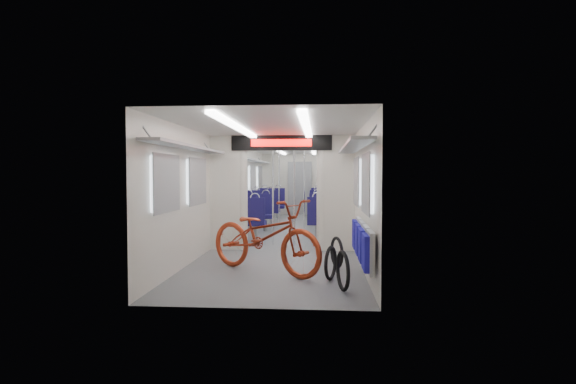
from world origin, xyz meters
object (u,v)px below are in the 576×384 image
object	(u,v)px
bicycle	(264,236)
bike_hoop_a	(343,273)
stanchion_far_left	(279,187)
flip_bench	(362,242)
stanchion_near_right	(294,192)
bike_hoop_b	(331,265)
bike_hoop_c	(337,254)
seat_bay_near_right	(327,213)
stanchion_near_left	(273,192)
seat_bay_far_right	(325,203)
seat_bay_far_left	(268,204)
seat_bay_near_left	(252,214)
stanchion_far_right	(304,188)

from	to	relation	value
bicycle	bike_hoop_a	world-z (taller)	bicycle
stanchion_far_left	bike_hoop_a	bearing A→B (deg)	-78.20
flip_bench	stanchion_near_right	xyz separation A→B (m)	(-1.13, 3.16, 0.57)
bike_hoop_b	bike_hoop_c	size ratio (longest dim) A/B	0.96
bike_hoop_a	flip_bench	bearing A→B (deg)	58.07
seat_bay_near_right	stanchion_far_left	distance (m)	2.17
bike_hoop_b	stanchion_near_left	world-z (taller)	stanchion_near_left
bike_hoop_c	seat_bay_far_right	size ratio (longest dim) A/B	0.22
bike_hoop_a	seat_bay_near_right	distance (m)	5.54
bike_hoop_a	seat_bay_far_left	xyz separation A→B (m)	(-2.00, 8.66, 0.33)
flip_bench	seat_bay_far_left	world-z (taller)	seat_bay_far_left
seat_bay_near_left	stanchion_far_right	xyz separation A→B (m)	(1.26, 1.60, 0.60)
seat_bay_far_right	stanchion_near_right	size ratio (longest dim) A/B	1.00
bike_hoop_a	seat_bay_near_left	size ratio (longest dim) A/B	0.26
seat_bay_far_right	stanchion_far_right	size ratio (longest dim) A/B	1.00
bike_hoop_a	stanchion_far_right	distance (m)	6.93
bicycle	seat_bay_near_left	world-z (taller)	bicycle
bike_hoop_b	seat_bay_near_left	size ratio (longest dim) A/B	0.24
bicycle	seat_bay_far_right	distance (m)	7.95
seat_bay_far_left	bike_hoop_b	bearing A→B (deg)	-77.01
stanchion_near_right	bike_hoop_c	bearing A→B (deg)	-69.46
bike_hoop_b	stanchion_near_left	xyz separation A→B (m)	(-1.17, 3.14, 0.93)
stanchion_far_left	flip_bench	bearing A→B (deg)	-75.09
bike_hoop_a	stanchion_far_left	world-z (taller)	stanchion_far_left
seat_bay_near_left	stanchion_far_left	world-z (taller)	stanchion_far_left
flip_bench	stanchion_far_left	distance (m)	6.91
bike_hoop_b	stanchion_near_right	xyz separation A→B (m)	(-0.70, 3.01, 0.93)
flip_bench	seat_bay_far_left	size ratio (longest dim) A/B	0.92
seat_bay_near_right	bike_hoop_b	bearing A→B (deg)	-90.13
flip_bench	seat_bay_near_left	distance (m)	5.29
stanchion_near_left	stanchion_far_right	distance (m)	3.12
bicycle	bike_hoop_b	size ratio (longest dim) A/B	4.38
bike_hoop_b	seat_bay_far_right	size ratio (longest dim) A/B	0.22
bicycle	stanchion_far_left	xyz separation A→B (m)	(-0.33, 6.06, 0.57)
bike_hoop_b	seat_bay_far_left	xyz separation A→B (m)	(-1.86, 8.06, 0.35)
stanchion_far_right	stanchion_far_left	bearing A→B (deg)	158.76
seat_bay_near_left	stanchion_near_right	size ratio (longest dim) A/B	0.91
bike_hoop_c	bicycle	bearing A→B (deg)	-161.10
bike_hoop_a	seat_bay_near_right	bearing A→B (deg)	91.37
flip_bench	seat_bay_near_right	distance (m)	5.09
stanchion_far_left	seat_bay_far_left	bearing A→B (deg)	108.43
flip_bench	stanchion_far_right	world-z (taller)	stanchion_far_right
bike_hoop_a	seat_bay_far_right	world-z (taller)	seat_bay_far_right
bike_hoop_c	seat_bay_near_right	distance (m)	4.10
flip_bench	bike_hoop_c	bearing A→B (deg)	107.61
seat_bay_near_left	seat_bay_far_left	xyz separation A→B (m)	(-0.00, 3.44, 0.02)
bike_hoop_b	stanchion_far_left	xyz separation A→B (m)	(-1.34, 6.50, 0.93)
stanchion_far_right	flip_bench	bearing A→B (deg)	-80.79
seat_bay_near_left	seat_bay_far_right	world-z (taller)	seat_bay_far_right
seat_bay_near_right	stanchion_far_left	bearing A→B (deg)	130.51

